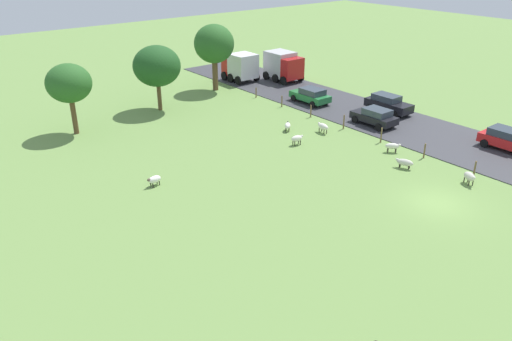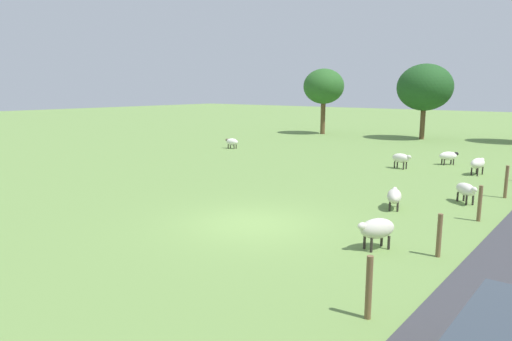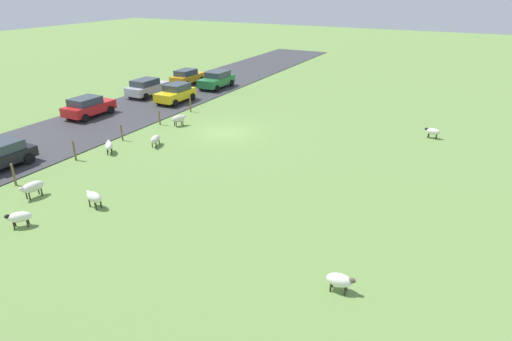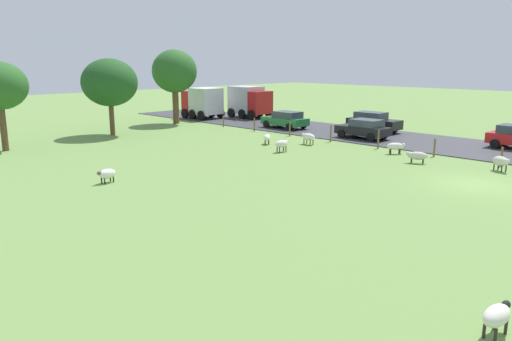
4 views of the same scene
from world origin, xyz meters
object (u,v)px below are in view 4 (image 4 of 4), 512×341
(car_7, at_px, (373,122))
(truck_0, at_px, (250,101))
(sheep_6, at_px, (308,137))
(tree_2, at_px, (110,83))
(sheep_0, at_px, (396,146))
(tree_1, at_px, (175,72))
(sheep_5, at_px, (107,174))
(sheep_1, at_px, (282,144))
(sheep_7, at_px, (417,156))
(truck_1, at_px, (203,102))
(car_4, at_px, (286,119))
(sheep_3, at_px, (501,161))
(sheep_2, at_px, (267,138))
(sheep_4, at_px, (497,316))
(car_2, at_px, (364,128))

(car_7, bearing_deg, truck_0, 89.79)
(sheep_6, relative_size, tree_2, 0.21)
(sheep_0, bearing_deg, tree_1, 91.57)
(tree_1, relative_size, car_7, 1.56)
(sheep_5, bearing_deg, sheep_1, -2.62)
(sheep_5, xyz_separation_m, sheep_7, (15.21, -8.61, -0.01))
(sheep_7, height_order, truck_0, truck_0)
(truck_1, bearing_deg, car_7, -77.95)
(car_4, bearing_deg, sheep_3, -102.73)
(sheep_1, distance_m, tree_1, 18.19)
(tree_2, bearing_deg, truck_0, 2.47)
(sheep_7, relative_size, tree_2, 0.22)
(sheep_7, bearing_deg, sheep_2, 97.19)
(sheep_1, xyz_separation_m, car_7, (12.15, 0.63, 0.36))
(sheep_6, bearing_deg, sheep_4, -131.74)
(sheep_3, bearing_deg, car_7, 58.27)
(sheep_1, xyz_separation_m, sheep_7, (2.92, -8.05, -0.09))
(sheep_0, xyz_separation_m, sheep_3, (-0.49, -6.61, 0.04))
(sheep_3, relative_size, sheep_5, 1.09)
(truck_0, relative_size, car_2, 1.06)
(car_4, height_order, car_7, car_7)
(sheep_4, relative_size, truck_0, 0.25)
(truck_0, bearing_deg, sheep_4, -127.05)
(tree_2, relative_size, truck_1, 1.60)
(sheep_7, relative_size, tree_1, 0.19)
(truck_0, bearing_deg, sheep_5, -148.66)
(tree_2, distance_m, car_2, 20.27)
(car_2, height_order, car_4, same)
(sheep_0, relative_size, sheep_6, 0.84)
(sheep_5, xyz_separation_m, tree_2, (8.24, 14.21, 3.73))
(car_2, bearing_deg, sheep_1, 174.06)
(sheep_4, xyz_separation_m, tree_1, (17.16, 35.28, 4.39))
(tree_2, bearing_deg, sheep_5, -120.12)
(sheep_1, relative_size, tree_2, 0.18)
(tree_2, xyz_separation_m, car_7, (16.19, -14.15, -3.29))
(truck_1, bearing_deg, sheep_2, -113.47)
(car_7, bearing_deg, sheep_5, -179.85)
(sheep_3, height_order, sheep_5, sheep_3)
(car_4, bearing_deg, car_7, -61.75)
(car_2, relative_size, car_4, 0.96)
(sheep_3, bearing_deg, sheep_5, 142.04)
(sheep_2, height_order, sheep_6, sheep_6)
(car_4, bearing_deg, car_2, -91.27)
(sheep_0, distance_m, car_7, 9.79)
(sheep_0, bearing_deg, truck_1, 81.32)
(sheep_5, height_order, truck_0, truck_0)
(sheep_7, relative_size, truck_0, 0.31)
(sheep_3, height_order, car_4, car_4)
(car_4, bearing_deg, sheep_2, -147.78)
(sheep_3, height_order, truck_0, truck_0)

